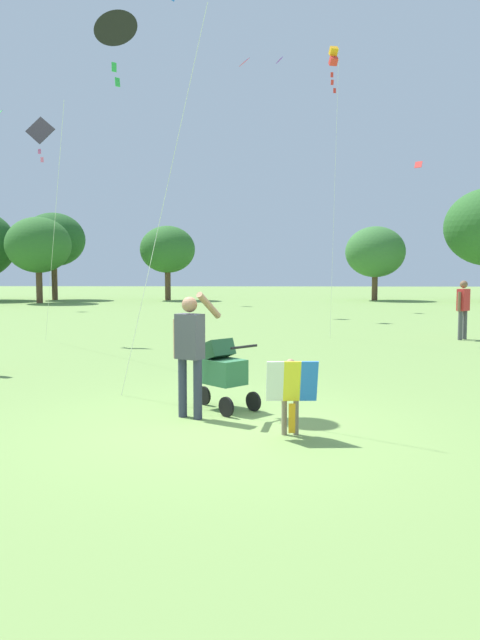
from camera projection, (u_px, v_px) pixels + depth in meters
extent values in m
plane|color=#75994C|center=(224.00, 427.00, 8.03)|extent=(120.00, 120.00, 0.00)
cylinder|color=brown|center=(55.00, 282.00, 39.55)|extent=(0.36, 0.36, 2.23)
ellipsoid|color=#235623|center=(54.00, 240.00, 39.32)|extent=(3.97, 3.57, 3.37)
cylinder|color=brown|center=(39.00, 287.00, 35.93)|extent=(0.36, 0.36, 1.84)
ellipsoid|color=#2D6628|center=(38.00, 245.00, 35.72)|extent=(3.76, 3.38, 3.20)
cylinder|color=brown|center=(168.00, 286.00, 39.01)|extent=(0.36, 0.36, 1.81)
ellipsoid|color=#2D6628|center=(167.00, 249.00, 38.82)|extent=(3.44, 3.09, 2.92)
cylinder|color=brown|center=(375.00, 288.00, 38.82)|extent=(0.36, 0.36, 1.54)
ellipsoid|color=#387033|center=(375.00, 252.00, 38.63)|extent=(3.71, 3.33, 3.15)
cylinder|color=#7F705B|center=(296.00, 416.00, 7.65)|extent=(0.07, 0.07, 0.46)
cylinder|color=#7F705B|center=(284.00, 416.00, 7.65)|extent=(0.07, 0.07, 0.46)
cube|color=red|center=(290.00, 384.00, 7.62)|extent=(0.21, 0.14, 0.35)
cylinder|color=#A37556|center=(301.00, 386.00, 7.62)|extent=(0.05, 0.05, 0.31)
cylinder|color=#A37556|center=(280.00, 386.00, 7.62)|extent=(0.05, 0.05, 0.31)
sphere|color=#A37556|center=(290.00, 364.00, 7.60)|extent=(0.12, 0.12, 0.12)
cube|color=blue|center=(309.00, 381.00, 7.44)|extent=(0.21, 0.19, 0.51)
cube|color=yellow|center=(292.00, 381.00, 7.43)|extent=(0.21, 0.19, 0.51)
cube|color=white|center=(275.00, 381.00, 7.43)|extent=(0.21, 0.19, 0.51)
cube|color=#F4A319|center=(292.00, 418.00, 7.45)|extent=(0.08, 0.02, 0.36)
cylinder|color=#33384C|center=(183.00, 388.00, 8.56)|extent=(0.12, 0.12, 0.82)
cylinder|color=#33384C|center=(198.00, 389.00, 8.43)|extent=(0.12, 0.12, 0.82)
cube|color=#4C4C56|center=(190.00, 336.00, 8.44)|extent=(0.42, 0.37, 0.61)
cylinder|color=#A37556|center=(177.00, 339.00, 8.56)|extent=(0.09, 0.09, 0.55)
cylinder|color=#A37556|center=(209.00, 305.00, 8.40)|extent=(0.32, 0.48, 0.39)
sphere|color=#A37556|center=(190.00, 305.00, 8.40)|extent=(0.21, 0.21, 0.21)
cylinder|color=black|center=(204.00, 396.00, 9.33)|extent=(0.23, 0.23, 0.28)
cylinder|color=black|center=(226.00, 407.00, 8.57)|extent=(0.23, 0.23, 0.28)
cylinder|color=black|center=(253.00, 401.00, 8.92)|extent=(0.23, 0.23, 0.28)
cube|color=#337247|center=(222.00, 371.00, 8.99)|extent=(0.76, 0.76, 0.36)
cube|color=#235031|center=(216.00, 350.00, 9.06)|extent=(0.59, 0.59, 0.35)
cylinder|color=black|center=(244.00, 347.00, 8.62)|extent=(0.37, 0.37, 0.04)
cone|color=black|center=(115.00, 27.00, 9.55)|extent=(0.91, 0.90, 0.39)
cube|color=green|center=(114.00, 67.00, 9.60)|extent=(0.07, 0.06, 0.14)
cube|color=green|center=(117.00, 82.00, 9.64)|extent=(0.08, 0.07, 0.14)
cylinder|color=silver|center=(160.00, 218.00, 9.12)|extent=(1.54, 1.33, 5.55)
cube|color=#F4A319|center=(334.00, 51.00, 17.53)|extent=(0.27, 0.30, 0.26)
cube|color=red|center=(333.00, 61.00, 17.55)|extent=(0.27, 0.30, 0.26)
cube|color=red|center=(332.00, 75.00, 17.59)|extent=(0.08, 0.03, 0.14)
cube|color=red|center=(332.00, 82.00, 17.56)|extent=(0.09, 0.05, 0.14)
cube|color=red|center=(335.00, 91.00, 17.61)|extent=(0.08, 0.04, 0.14)
cylinder|color=silver|center=(334.00, 199.00, 17.16)|extent=(0.03, 1.48, 7.86)
cube|color=black|center=(40.00, 130.00, 17.19)|extent=(0.93, 0.45, 0.85)
cube|color=pink|center=(39.00, 151.00, 17.20)|extent=(0.09, 0.06, 0.14)
cube|color=pink|center=(42.00, 160.00, 17.24)|extent=(0.09, 0.06, 0.14)
cylinder|color=silver|center=(54.00, 236.00, 15.54)|extent=(1.87, 3.77, 5.66)
cube|color=purple|center=(279.00, 60.00, 30.74)|extent=(0.36, 0.51, 0.38)
cube|color=pink|center=(244.00, 62.00, 25.28)|extent=(0.45, 0.57, 0.39)
cube|color=red|center=(418.00, 165.00, 29.55)|extent=(0.40, 0.39, 0.34)
cube|color=blue|center=(108.00, 22.00, 36.61)|extent=(0.61, 0.33, 0.56)
cylinder|color=#4C4C51|center=(460.00, 325.00, 17.65)|extent=(0.12, 0.12, 0.83)
cylinder|color=#4C4C51|center=(465.00, 325.00, 17.82)|extent=(0.12, 0.12, 0.83)
cube|color=red|center=(463.00, 300.00, 17.67)|extent=(0.42, 0.41, 0.62)
cylinder|color=brown|center=(459.00, 302.00, 17.53)|extent=(0.09, 0.09, 0.55)
cylinder|color=brown|center=(467.00, 301.00, 17.83)|extent=(0.09, 0.09, 0.55)
sphere|color=brown|center=(464.00, 284.00, 17.64)|extent=(0.21, 0.21, 0.21)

